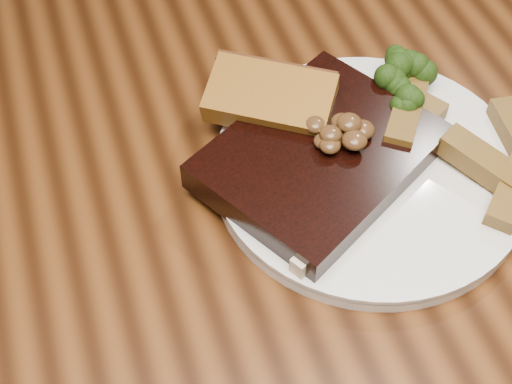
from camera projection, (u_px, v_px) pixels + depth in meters
dining_table at (241, 267)px, 0.68m from camera, size 1.60×0.90×0.75m
plate at (368, 171)px, 0.62m from camera, size 0.31×0.31×0.01m
steak at (319, 156)px, 0.60m from camera, size 0.23×0.22×0.03m
steak_bone at (349, 219)px, 0.57m from camera, size 0.12×0.08×0.02m
mushroom_pile at (329, 133)px, 0.58m from camera, size 0.06×0.06×0.03m
garlic_bread at (270, 114)px, 0.64m from camera, size 0.12×0.11×0.02m
potato_wedges at (456, 147)px, 0.61m from camera, size 0.12×0.12×0.02m
broccoli_cluster at (392, 83)px, 0.65m from camera, size 0.07×0.07×0.04m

